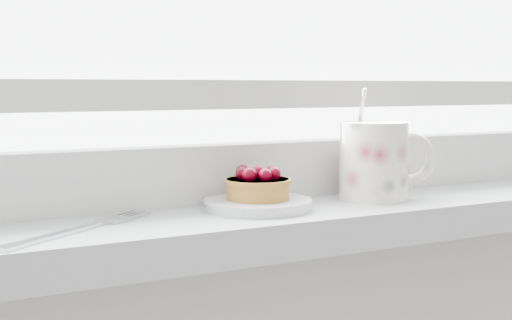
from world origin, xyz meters
TOP-DOWN VIEW (x-y plane):
  - saucer at (-0.02, 1.89)m, footprint 0.12×0.12m
  - raspberry_tart at (-0.02, 1.89)m, footprint 0.08×0.08m
  - floral_mug at (0.15, 1.89)m, footprint 0.13×0.11m
  - fork at (-0.23, 1.87)m, footprint 0.18×0.13m

SIDE VIEW (x-z plane):
  - fork at x=-0.23m, z-range 0.94..0.94m
  - saucer at x=-0.02m, z-range 0.94..0.95m
  - raspberry_tart at x=-0.02m, z-range 0.95..0.99m
  - floral_mug at x=0.15m, z-range 0.92..1.06m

